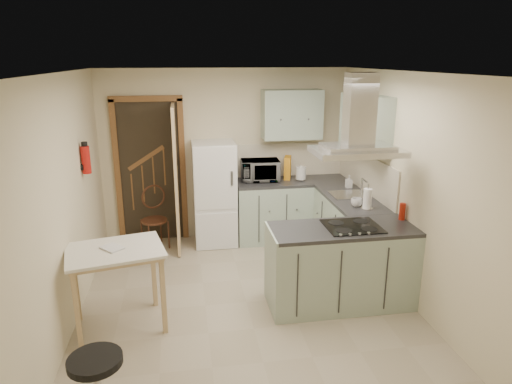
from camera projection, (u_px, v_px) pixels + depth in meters
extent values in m
plane|color=tan|center=(246.00, 302.00, 5.12)|extent=(4.20, 4.20, 0.00)
plane|color=silver|center=(245.00, 72.00, 4.41)|extent=(4.20, 4.20, 0.00)
plane|color=beige|center=(226.00, 155.00, 6.75)|extent=(3.60, 0.00, 3.60)
plane|color=beige|center=(65.00, 204.00, 4.49)|extent=(0.00, 4.20, 4.20)
plane|color=beige|center=(406.00, 188.00, 5.05)|extent=(0.00, 4.20, 4.20)
cube|color=brown|center=(151.00, 171.00, 6.61)|extent=(1.10, 0.12, 2.10)
cube|color=white|center=(215.00, 194.00, 6.58)|extent=(0.60, 0.60, 1.50)
cube|color=#9EB2A0|center=(273.00, 210.00, 6.80)|extent=(1.08, 0.60, 0.90)
cube|color=#9EB2A0|center=(342.00, 222.00, 6.29)|extent=(0.60, 1.95, 0.90)
cube|color=beige|center=(289.00, 159.00, 6.92)|extent=(1.68, 0.02, 0.50)
cube|color=#9EB2A0|center=(292.00, 114.00, 6.57)|extent=(0.85, 0.35, 0.70)
cube|color=#9EB2A0|center=(365.00, 124.00, 5.65)|extent=(0.35, 0.90, 0.70)
cube|color=#9EB2A0|center=(341.00, 266.00, 4.98)|extent=(1.55, 0.65, 0.90)
cube|color=black|center=(352.00, 226.00, 4.87)|extent=(0.58, 0.50, 0.01)
cube|color=silver|center=(357.00, 151.00, 4.64)|extent=(0.90, 0.55, 0.10)
cube|color=silver|center=(348.00, 195.00, 6.00)|extent=(0.45, 0.40, 0.01)
cylinder|color=#B2140F|center=(86.00, 160.00, 5.28)|extent=(0.10, 0.10, 0.32)
cube|color=tan|center=(118.00, 288.00, 4.55)|extent=(1.03, 0.86, 0.85)
cube|color=#432716|center=(154.00, 220.00, 6.49)|extent=(0.48, 0.48, 0.82)
imported|color=black|center=(260.00, 170.00, 6.67)|extent=(0.57, 0.40, 0.30)
cylinder|color=silver|center=(301.00, 173.00, 6.68)|extent=(0.17, 0.17, 0.22)
cube|color=orange|center=(288.00, 168.00, 6.76)|extent=(0.15, 0.24, 0.34)
imported|color=#B5B6C1|center=(349.00, 182.00, 6.31)|extent=(0.08, 0.08, 0.17)
cylinder|color=white|center=(367.00, 198.00, 5.42)|extent=(0.11, 0.11, 0.26)
imported|color=white|center=(357.00, 202.00, 5.52)|extent=(0.14, 0.14, 0.10)
cylinder|color=#AC200E|center=(402.00, 211.00, 5.06)|extent=(0.07, 0.07, 0.19)
imported|color=maroon|center=(105.00, 247.00, 4.36)|extent=(0.26, 0.26, 0.10)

